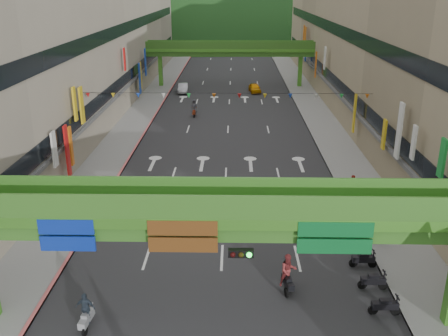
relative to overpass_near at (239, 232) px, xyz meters
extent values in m
cube|color=#28282B|center=(-0.93, 44.62, -5.20)|extent=(18.00, 140.00, 0.02)
cube|color=gray|center=(-11.93, 44.62, -5.13)|extent=(4.00, 140.00, 0.15)
cube|color=gray|center=(10.07, 44.62, -5.13)|extent=(4.00, 140.00, 0.15)
cube|color=#CC5959|center=(-10.03, 44.62, -5.12)|extent=(0.20, 140.00, 0.18)
cube|color=gray|center=(8.17, 44.62, -5.12)|extent=(0.20, 140.00, 0.18)
cube|color=#9E937F|center=(-19.93, 44.62, 4.29)|extent=(12.00, 95.00, 19.00)
cube|color=black|center=(-13.88, 44.62, -1.01)|extent=(0.08, 90.25, 1.40)
cube|color=black|center=(-13.88, 44.62, 4.99)|extent=(0.08, 90.25, 1.40)
cube|color=gray|center=(18.07, 44.62, 4.29)|extent=(12.00, 95.00, 19.00)
cube|color=black|center=(12.02, 44.62, -1.01)|extent=(0.08, 90.25, 1.40)
cube|color=black|center=(12.02, 44.62, 4.99)|extent=(0.08, 90.25, 1.40)
cube|color=#4C9E2D|center=(-0.93, 0.62, 0.54)|extent=(28.00, 2.20, 0.50)
cube|color=#387223|center=(-0.93, 0.62, -0.06)|extent=(28.00, 1.76, 0.70)
cube|color=#387223|center=(-0.93, -0.42, 1.34)|extent=(28.00, 0.12, 1.10)
cube|color=#387223|center=(-0.93, 1.66, 1.34)|extent=(28.00, 0.12, 1.10)
cube|color=navy|center=(-7.43, -0.46, -0.06)|extent=(2.40, 0.12, 1.50)
cube|color=#593314|center=(-2.43, -0.46, -0.06)|extent=(3.00, 0.12, 1.50)
cube|color=#0C5926|center=(4.07, -0.46, -0.06)|extent=(3.20, 0.12, 1.50)
cube|color=black|center=(0.07, -0.61, -0.71)|extent=(1.10, 0.28, 0.35)
cube|color=#4C9E2D|center=(-0.93, 59.62, 0.54)|extent=(28.00, 2.20, 0.50)
cube|color=#387223|center=(-0.93, 59.62, -0.06)|extent=(28.00, 1.76, 0.70)
cube|color=#4C9E2D|center=(-11.93, 59.62, -2.81)|extent=(0.60, 0.60, 4.80)
cube|color=#4C9E2D|center=(10.07, 59.62, -2.81)|extent=(0.60, 0.60, 4.80)
cube|color=#387223|center=(-0.93, 58.58, 1.34)|extent=(28.00, 0.12, 1.10)
cube|color=#387223|center=(-0.93, 60.66, 1.34)|extent=(28.00, 0.12, 1.10)
ellipsoid|color=#1C4419|center=(-15.93, 154.62, -5.21)|extent=(168.00, 140.00, 112.00)
ellipsoid|color=#1C4419|center=(24.07, 174.62, -5.21)|extent=(208.00, 176.00, 128.00)
cylinder|color=black|center=(-0.93, 24.62, 0.99)|extent=(26.00, 0.03, 0.03)
cone|color=red|center=(-13.43, 24.62, 0.74)|extent=(0.36, 0.36, 0.40)
cone|color=gold|center=(-11.16, 24.62, 0.74)|extent=(0.36, 0.36, 0.40)
cone|color=#193FB2|center=(-8.89, 24.62, 0.74)|extent=(0.36, 0.36, 0.40)
cone|color=silver|center=(-6.61, 24.62, 0.74)|extent=(0.36, 0.36, 0.40)
cone|color=#198C33|center=(-4.34, 24.62, 0.74)|extent=(0.36, 0.36, 0.40)
cone|color=orange|center=(-2.07, 24.62, 0.74)|extent=(0.36, 0.36, 0.40)
cone|color=red|center=(0.20, 24.62, 0.74)|extent=(0.36, 0.36, 0.40)
cone|color=gold|center=(2.48, 24.62, 0.74)|extent=(0.36, 0.36, 0.40)
cone|color=#193FB2|center=(4.75, 24.62, 0.74)|extent=(0.36, 0.36, 0.40)
cone|color=silver|center=(7.02, 24.62, 0.74)|extent=(0.36, 0.36, 0.40)
cone|color=#198C33|center=(9.29, 24.62, 0.74)|extent=(0.36, 0.36, 0.40)
cone|color=orange|center=(11.57, 24.62, 0.74)|extent=(0.36, 0.36, 0.40)
cube|color=black|center=(2.63, 3.25, -4.66)|extent=(0.61, 1.34, 0.35)
cube|color=black|center=(2.63, 3.25, -4.41)|extent=(0.41, 0.60, 0.18)
cube|color=black|center=(2.75, 3.79, -4.16)|extent=(0.55, 0.17, 0.06)
cylinder|color=black|center=(2.75, 3.79, -4.96)|extent=(0.20, 0.51, 0.50)
cylinder|color=black|center=(2.52, 2.71, -4.96)|extent=(0.20, 0.51, 0.50)
imported|color=maroon|center=(2.63, 3.25, -3.93)|extent=(1.02, 0.87, 1.84)
cube|color=gray|center=(-7.17, -0.02, -4.66)|extent=(0.47, 1.33, 0.35)
cube|color=gray|center=(-7.17, -0.02, -4.41)|extent=(0.35, 0.58, 0.18)
cube|color=gray|center=(-7.22, 0.53, -4.16)|extent=(0.55, 0.11, 0.06)
cylinder|color=black|center=(-7.22, 0.53, -4.96)|extent=(0.15, 0.51, 0.50)
cylinder|color=black|center=(-7.11, -0.57, -4.96)|extent=(0.15, 0.51, 0.50)
imported|color=#27323D|center=(-7.17, -0.02, -4.06)|extent=(0.97, 0.48, 1.60)
cube|color=maroon|center=(-5.15, 40.28, -4.66)|extent=(0.39, 1.31, 0.35)
cube|color=maroon|center=(-5.15, 40.28, -4.41)|extent=(0.32, 0.56, 0.18)
cube|color=maroon|center=(-5.17, 40.83, -4.16)|extent=(0.55, 0.08, 0.06)
cylinder|color=black|center=(-5.17, 40.83, -4.96)|extent=(0.12, 0.50, 0.50)
cylinder|color=black|center=(-5.13, 39.73, -4.96)|extent=(0.12, 0.50, 0.50)
imported|color=#414248|center=(-5.15, 40.28, -3.96)|extent=(0.89, 0.60, 1.79)
cube|color=black|center=(7.20, 1.32, -4.66)|extent=(1.31, 0.40, 0.35)
cube|color=black|center=(7.20, 1.32, -4.41)|extent=(0.56, 0.32, 0.18)
cube|color=black|center=(7.75, 1.30, -4.16)|extent=(0.08, 0.55, 0.06)
cylinder|color=black|center=(7.75, 1.30, -4.96)|extent=(0.50, 0.12, 0.50)
cylinder|color=black|center=(6.65, 1.34, -4.96)|extent=(0.50, 0.12, 0.50)
cube|color=black|center=(7.20, 3.52, -4.66)|extent=(1.31, 0.40, 0.35)
cube|color=black|center=(7.20, 3.52, -4.41)|extent=(0.56, 0.32, 0.18)
cube|color=black|center=(7.75, 3.50, -4.16)|extent=(0.08, 0.55, 0.06)
cylinder|color=black|center=(7.75, 3.50, -4.96)|extent=(0.50, 0.12, 0.50)
cylinder|color=black|center=(6.65, 3.54, -4.96)|extent=(0.50, 0.12, 0.50)
cube|color=black|center=(7.20, 5.72, -4.66)|extent=(1.31, 0.40, 0.35)
cube|color=black|center=(7.20, 5.72, -4.41)|extent=(0.56, 0.32, 0.18)
cube|color=black|center=(7.75, 5.70, -4.16)|extent=(0.08, 0.55, 0.06)
cylinder|color=black|center=(7.75, 5.70, -4.96)|extent=(0.50, 0.12, 0.50)
cylinder|color=black|center=(6.65, 5.74, -4.96)|extent=(0.50, 0.12, 0.50)
cube|color=black|center=(7.20, 7.92, -4.66)|extent=(1.31, 0.40, 0.35)
cube|color=black|center=(7.20, 7.92, -4.41)|extent=(0.56, 0.32, 0.18)
cube|color=black|center=(7.75, 7.90, -4.16)|extent=(0.08, 0.55, 0.06)
cylinder|color=black|center=(7.75, 7.90, -4.96)|extent=(0.50, 0.12, 0.50)
cylinder|color=black|center=(6.65, 7.94, -4.96)|extent=(0.50, 0.12, 0.50)
imported|color=#A8AAB1|center=(-7.93, 54.79, -4.52)|extent=(1.64, 4.24, 1.38)
imported|color=orange|center=(2.82, 55.11, -4.55)|extent=(2.01, 4.02, 1.32)
imported|color=#A3261E|center=(8.87, 15.98, -4.42)|extent=(0.84, 0.70, 1.57)
imported|color=black|center=(8.96, 12.18, -4.30)|extent=(1.14, 0.94, 1.82)
imported|color=#2B374C|center=(8.87, 8.37, -4.38)|extent=(0.78, 0.52, 1.64)
camera|label=1|loc=(-0.28, -19.43, 10.14)|focal=40.00mm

